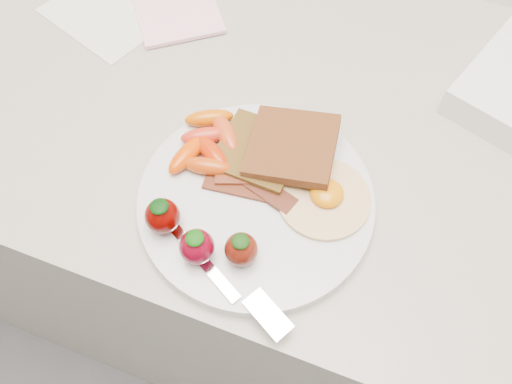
% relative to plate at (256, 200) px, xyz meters
% --- Properties ---
extents(counter, '(2.00, 0.60, 0.90)m').
position_rel_plate_xyz_m(counter, '(-0.01, 0.15, -0.46)').
color(counter, gray).
rests_on(counter, ground).
extents(plate, '(0.27, 0.27, 0.02)m').
position_rel_plate_xyz_m(plate, '(0.00, 0.00, 0.00)').
color(plate, silver).
rests_on(plate, counter).
extents(toast_lower, '(0.10, 0.10, 0.01)m').
position_rel_plate_xyz_m(toast_lower, '(-0.02, 0.05, 0.02)').
color(toast_lower, '#412A0E').
rests_on(toast_lower, plate).
extents(toast_upper, '(0.11, 0.11, 0.02)m').
position_rel_plate_xyz_m(toast_upper, '(0.02, 0.07, 0.03)').
color(toast_upper, '#4D2011').
rests_on(toast_upper, toast_lower).
extents(fried_egg, '(0.13, 0.13, 0.02)m').
position_rel_plate_xyz_m(fried_egg, '(0.07, 0.02, 0.01)').
color(fried_egg, '#F9F1BC').
rests_on(fried_egg, plate).
extents(bacon_strips, '(0.11, 0.06, 0.01)m').
position_rel_plate_xyz_m(bacon_strips, '(-0.01, 0.01, 0.01)').
color(bacon_strips, '#431305').
rests_on(bacon_strips, plate).
extents(baby_carrots, '(0.09, 0.12, 0.02)m').
position_rel_plate_xyz_m(baby_carrots, '(-0.08, 0.04, 0.02)').
color(baby_carrots, red).
rests_on(baby_carrots, plate).
extents(strawberries, '(0.13, 0.06, 0.05)m').
position_rel_plate_xyz_m(strawberries, '(-0.04, -0.08, 0.03)').
color(strawberries, '#4F0200').
rests_on(strawberries, plate).
extents(fork, '(0.18, 0.09, 0.00)m').
position_rel_plate_xyz_m(fork, '(0.01, -0.11, 0.01)').
color(fork, silver).
rests_on(fork, plate).
extents(notepad, '(0.20, 0.21, 0.01)m').
position_rel_plate_xyz_m(notepad, '(-0.24, 0.28, -0.00)').
color(notepad, '#FFB9C8').
rests_on(notepad, paper_sheet).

